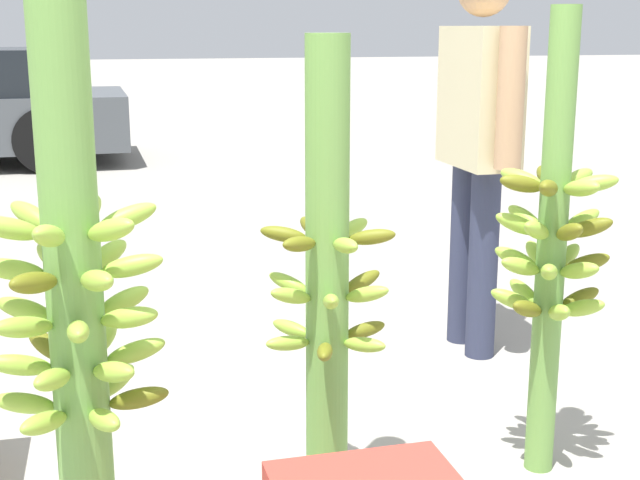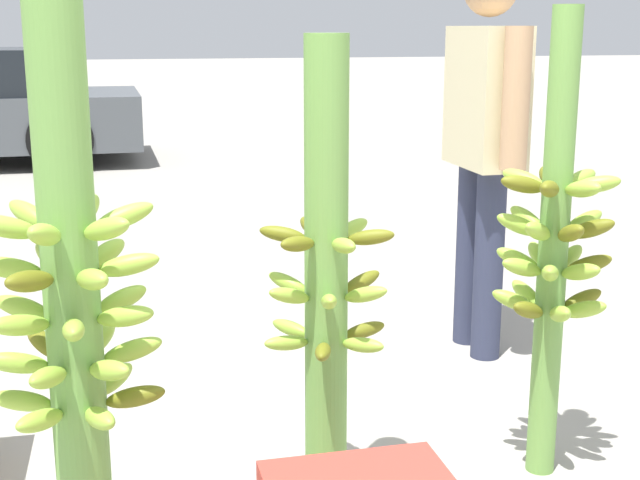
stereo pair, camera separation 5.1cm
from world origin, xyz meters
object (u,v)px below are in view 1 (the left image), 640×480
at_px(banana_stalk_left, 76,311).
at_px(banana_stalk_center, 327,285).
at_px(banana_stalk_right, 552,247).
at_px(vendor_person, 479,128).

relative_size(banana_stalk_left, banana_stalk_center, 1.08).
relative_size(banana_stalk_right, vendor_person, 0.88).
bearing_deg(banana_stalk_right, banana_stalk_center, -175.38).
bearing_deg(vendor_person, banana_stalk_right, -12.63).
xyz_separation_m(banana_stalk_center, vendor_person, (0.99, 1.17, 0.30)).
distance_m(banana_stalk_center, vendor_person, 1.56).
xyz_separation_m(banana_stalk_right, vendor_person, (0.25, 1.11, 0.25)).
distance_m(banana_stalk_right, vendor_person, 1.17).
height_order(banana_stalk_left, banana_stalk_center, banana_stalk_left).
height_order(banana_stalk_left, vendor_person, vendor_person).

